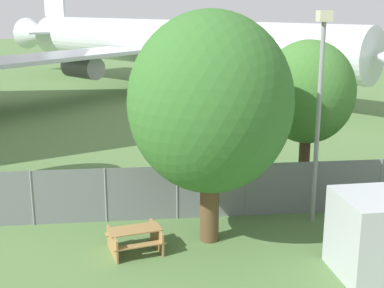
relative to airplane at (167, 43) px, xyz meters
name	(u,v)px	position (x,y,z in m)	size (l,w,h in m)	color
perimeter_fence	(177,193)	(-1.59, -29.91, -3.23)	(56.07, 0.07, 2.00)	gray
airplane	(167,43)	(0.00, 0.00, 0.00)	(33.22, 37.41, 12.27)	silver
picnic_bench_near_cabin	(135,237)	(-3.14, -32.42, -3.76)	(1.92, 1.75, 0.76)	#A37A47
tree_near_hangar	(308,93)	(3.62, -28.23, 0.04)	(3.63, 3.63, 6.29)	#4C3823
tree_behind_benches	(210,103)	(-0.70, -31.83, 0.36)	(5.16, 5.16, 7.45)	brown
light_mast	(320,96)	(3.23, -30.62, 0.30)	(0.44, 0.44, 7.37)	#99999E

